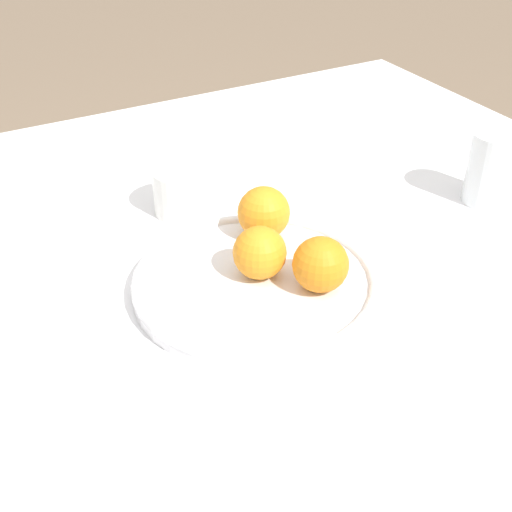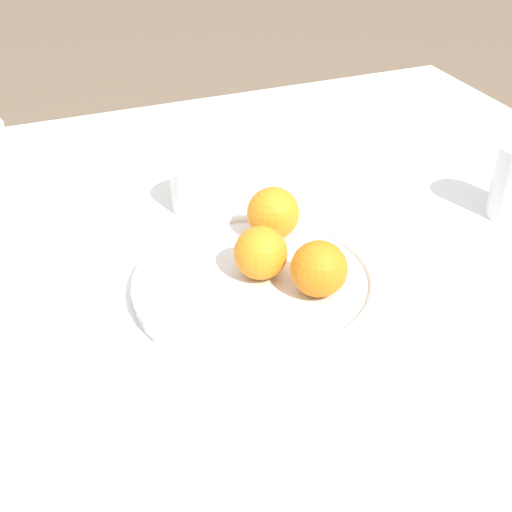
% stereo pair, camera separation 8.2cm
% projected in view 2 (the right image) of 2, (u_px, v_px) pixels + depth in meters
% --- Properties ---
extents(table, '(1.54, 0.83, 0.74)m').
position_uv_depth(table, '(148.00, 418.00, 1.18)').
color(table, white).
rests_on(table, ground_plane).
extents(fruit_platter, '(0.30, 0.30, 0.02)m').
position_uv_depth(fruit_platter, '(256.00, 283.00, 0.85)').
color(fruit_platter, silver).
rests_on(fruit_platter, table).
extents(orange_0, '(0.06, 0.06, 0.06)m').
position_uv_depth(orange_0, '(261.00, 253.00, 0.83)').
color(orange_0, orange).
rests_on(orange_0, fruit_platter).
extents(orange_1, '(0.07, 0.07, 0.07)m').
position_uv_depth(orange_1, '(273.00, 213.00, 0.91)').
color(orange_1, orange).
rests_on(orange_1, fruit_platter).
extents(orange_2, '(0.07, 0.07, 0.07)m').
position_uv_depth(orange_2, '(319.00, 269.00, 0.81)').
color(orange_2, orange).
rests_on(orange_2, fruit_platter).
extents(cup_1, '(0.09, 0.09, 0.07)m').
position_uv_depth(cup_1, '(202.00, 187.00, 1.00)').
color(cup_1, white).
rests_on(cup_1, table).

